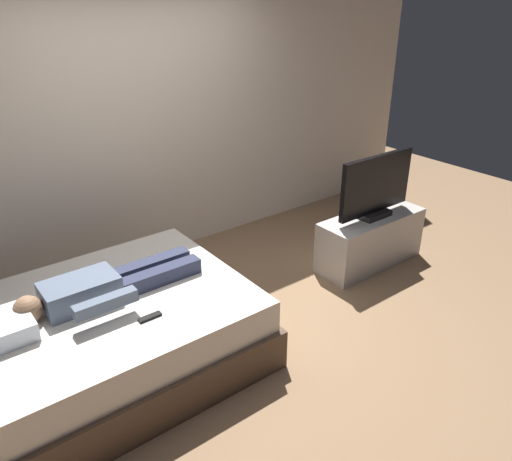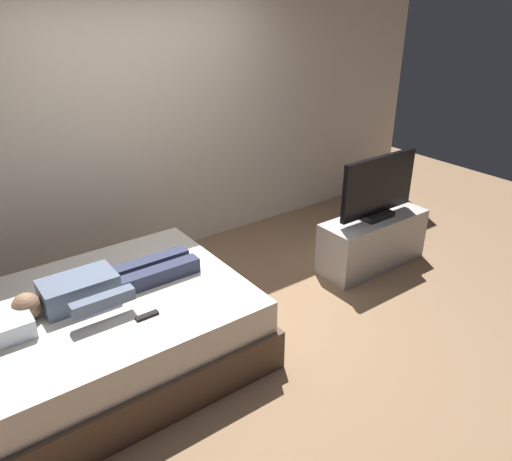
{
  "view_description": "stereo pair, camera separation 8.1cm",
  "coord_description": "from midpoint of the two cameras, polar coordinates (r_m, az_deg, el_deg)",
  "views": [
    {
      "loc": [
        -1.82,
        -2.6,
        2.41
      ],
      "look_at": [
        0.34,
        0.22,
        0.69
      ],
      "focal_mm": 34.94,
      "sensor_mm": 36.0,
      "label": 1
    },
    {
      "loc": [
        -1.76,
        -2.65,
        2.41
      ],
      "look_at": [
        0.34,
        0.22,
        0.69
      ],
      "focal_mm": 34.94,
      "sensor_mm": 36.0,
      "label": 2
    }
  ],
  "objects": [
    {
      "name": "person",
      "position": [
        3.5,
        -16.88,
        -6.08
      ],
      "size": [
        1.26,
        0.46,
        0.18
      ],
      "color": "slate",
      "rests_on": "bed"
    },
    {
      "name": "ground_plane",
      "position": [
        3.98,
        -1.5,
        -11.39
      ],
      "size": [
        10.0,
        10.0,
        0.0
      ],
      "primitive_type": "plane",
      "color": "#8C6B4C"
    },
    {
      "name": "bed",
      "position": [
        3.66,
        -16.32,
        -11.32
      ],
      "size": [
        1.98,
        1.52,
        0.54
      ],
      "color": "brown",
      "rests_on": "ground"
    },
    {
      "name": "remote",
      "position": [
        3.26,
        -11.67,
        -9.52
      ],
      "size": [
        0.15,
        0.04,
        0.02
      ],
      "primitive_type": "cube",
      "color": "black",
      "rests_on": "bed"
    },
    {
      "name": "back_wall",
      "position": [
        4.88,
        -8.91,
        13.58
      ],
      "size": [
        6.4,
        0.1,
        2.8
      ],
      "primitive_type": "cube",
      "color": "beige",
      "rests_on": "ground"
    },
    {
      "name": "tv",
      "position": [
        4.68,
        14.3,
        4.68
      ],
      "size": [
        0.88,
        0.2,
        0.59
      ],
      "color": "black",
      "rests_on": "tv_stand"
    },
    {
      "name": "tv_stand",
      "position": [
        4.89,
        13.63,
        -1.18
      ],
      "size": [
        1.1,
        0.4,
        0.5
      ],
      "primitive_type": "cube",
      "color": "#B7B2AD",
      "rests_on": "ground"
    }
  ]
}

